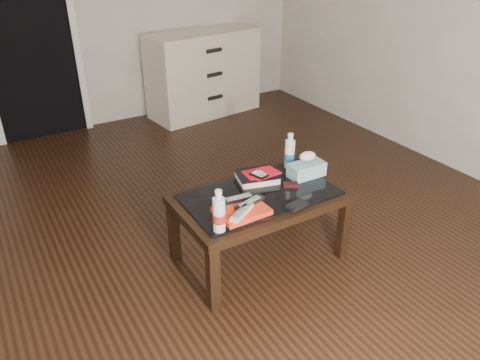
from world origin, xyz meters
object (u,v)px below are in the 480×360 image
object	(u,v)px
tissue_box	(306,170)
water_bottle_left	(219,211)
dresser	(203,73)
textbook	(257,177)
coffee_table	(260,203)
water_bottle_right	(290,150)

from	to	relation	value
tissue_box	water_bottle_left	bearing A→B (deg)	-161.25
dresser	textbook	xyz separation A→B (m)	(-0.84, -2.39, 0.03)
coffee_table	water_bottle_right	distance (m)	0.45
textbook	water_bottle_right	bearing A→B (deg)	24.09
water_bottle_right	tissue_box	xyz separation A→B (m)	(0.02, -0.16, -0.07)
water_bottle_left	dresser	bearing A→B (deg)	64.69
coffee_table	textbook	world-z (taller)	textbook
textbook	tissue_box	distance (m)	0.32
textbook	tissue_box	world-z (taller)	tissue_box
dresser	textbook	bearing A→B (deg)	-116.53
coffee_table	dresser	xyz separation A→B (m)	(0.91, 2.54, 0.05)
dresser	tissue_box	distance (m)	2.56
textbook	water_bottle_left	world-z (taller)	water_bottle_left
coffee_table	water_bottle_right	xyz separation A→B (m)	(0.36, 0.20, 0.18)
tissue_box	coffee_table	bearing A→B (deg)	-173.43
textbook	water_bottle_right	distance (m)	0.30
water_bottle_left	tissue_box	xyz separation A→B (m)	(0.76, 0.25, -0.07)
dresser	textbook	distance (m)	2.53
textbook	tissue_box	bearing A→B (deg)	-6.28
water_bottle_right	tissue_box	world-z (taller)	water_bottle_right
coffee_table	dresser	bearing A→B (deg)	70.24
dresser	textbook	size ratio (longest dim) A/B	5.01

